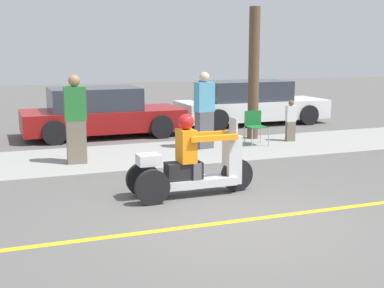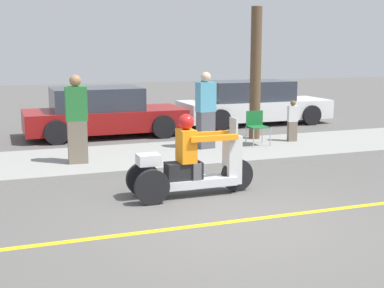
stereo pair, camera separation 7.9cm
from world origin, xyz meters
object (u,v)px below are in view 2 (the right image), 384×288
(motorcycle_trike, at_px, (192,166))
(folding_chair_set_back, at_px, (256,124))
(spectator_far_back, at_px, (292,122))
(tree_trunk, at_px, (256,74))
(parked_car_lot_right, at_px, (102,113))
(spectator_end_of_line, at_px, (77,121))
(spectator_mid_group, at_px, (206,112))
(parked_car_lot_left, at_px, (253,104))

(motorcycle_trike, relative_size, folding_chair_set_back, 2.67)
(spectator_far_back, height_order, tree_trunk, tree_trunk)
(motorcycle_trike, distance_m, parked_car_lot_right, 6.60)
(spectator_end_of_line, xyz_separation_m, tree_trunk, (4.77, 1.44, 0.81))
(spectator_far_back, xyz_separation_m, spectator_mid_group, (-2.41, -0.13, 0.36))
(motorcycle_trike, relative_size, tree_trunk, 0.65)
(motorcycle_trike, bearing_deg, parked_car_lot_left, 56.79)
(tree_trunk, bearing_deg, folding_chair_set_back, -113.76)
(spectator_end_of_line, relative_size, parked_car_lot_left, 0.37)
(spectator_end_of_line, relative_size, spectator_far_back, 1.75)
(folding_chair_set_back, bearing_deg, parked_car_lot_right, 134.29)
(parked_car_lot_left, bearing_deg, spectator_mid_group, -128.98)
(spectator_far_back, relative_size, spectator_mid_group, 0.58)
(spectator_end_of_line, bearing_deg, parked_car_lot_right, 72.21)
(spectator_mid_group, distance_m, folding_chair_set_back, 1.39)
(folding_chair_set_back, bearing_deg, motorcycle_trike, -131.00)
(motorcycle_trike, height_order, folding_chair_set_back, motorcycle_trike)
(spectator_end_of_line, height_order, spectator_far_back, spectator_end_of_line)
(spectator_far_back, relative_size, tree_trunk, 0.31)
(spectator_end_of_line, distance_m, tree_trunk, 5.05)
(parked_car_lot_right, bearing_deg, tree_trunk, -34.57)
(parked_car_lot_left, bearing_deg, spectator_far_back, -101.72)
(spectator_end_of_line, relative_size, tree_trunk, 0.54)
(motorcycle_trike, height_order, parked_car_lot_right, motorcycle_trike)
(folding_chair_set_back, bearing_deg, parked_car_lot_left, 64.69)
(spectator_end_of_line, bearing_deg, spectator_far_back, 7.68)
(parked_car_lot_left, xyz_separation_m, tree_trunk, (-1.51, -3.13, 1.13))
(spectator_mid_group, bearing_deg, motorcycle_trike, -115.20)
(spectator_far_back, relative_size, parked_car_lot_left, 0.21)
(tree_trunk, bearing_deg, spectator_mid_group, -153.96)
(spectator_end_of_line, height_order, spectator_mid_group, spectator_end_of_line)
(folding_chair_set_back, height_order, parked_car_lot_right, parked_car_lot_right)
(spectator_mid_group, bearing_deg, parked_car_lot_left, 51.02)
(spectator_far_back, xyz_separation_m, folding_chair_set_back, (-1.07, -0.11, 0.01))
(spectator_mid_group, distance_m, parked_car_lot_right, 3.75)
(folding_chair_set_back, xyz_separation_m, parked_car_lot_right, (-3.17, 3.25, 0.03))
(motorcycle_trike, distance_m, spectator_mid_group, 3.71)
(spectator_far_back, bearing_deg, parked_car_lot_left, 78.28)
(folding_chair_set_back, xyz_separation_m, parked_car_lot_left, (1.87, 3.95, 0.04))
(spectator_far_back, height_order, spectator_mid_group, spectator_mid_group)
(spectator_end_of_line, xyz_separation_m, parked_car_lot_right, (1.24, 3.87, -0.34))
(spectator_mid_group, height_order, parked_car_lot_left, spectator_mid_group)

